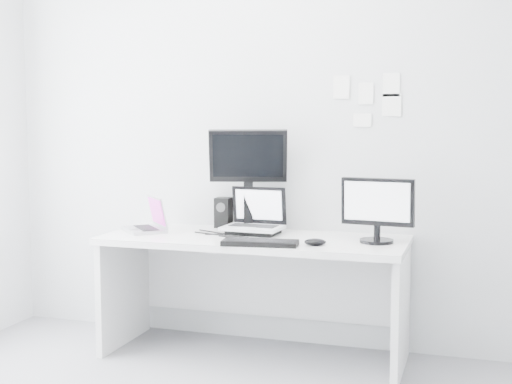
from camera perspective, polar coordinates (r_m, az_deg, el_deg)
back_wall at (r=4.47m, az=1.19°, el=4.94°), size 3.60×0.00×3.60m
desk at (r=4.26m, az=-0.18°, el=-8.49°), size 1.80×0.70×0.73m
macbook at (r=4.44m, az=-9.06°, el=-1.69°), size 0.37×0.38×0.23m
speaker at (r=4.55m, az=-2.65°, el=-1.67°), size 0.12×0.12×0.19m
dell_laptop at (r=4.26m, az=-0.28°, el=-1.50°), size 0.36×0.29×0.29m
rear_monitor at (r=4.36m, az=-0.63°, el=1.05°), size 0.51×0.30×0.65m
samsung_monitor at (r=4.02m, az=9.77°, el=-1.39°), size 0.43×0.24×0.38m
keyboard at (r=3.90m, az=0.33°, el=-4.13°), size 0.44×0.20×0.03m
mouse at (r=3.90m, az=4.81°, el=-4.06°), size 0.14×0.10×0.04m
wall_note_0 at (r=4.36m, az=6.92°, el=8.43°), size 0.10×0.00×0.14m
wall_note_1 at (r=4.33m, az=8.88°, el=7.89°), size 0.09×0.00×0.13m
wall_note_2 at (r=4.31m, az=10.89°, el=8.53°), size 0.10×0.00×0.14m
wall_note_3 at (r=4.33m, az=8.59°, el=5.77°), size 0.11×0.00×0.08m
wall_note_4 at (r=4.31m, az=10.92°, el=6.92°), size 0.11×0.00×0.13m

